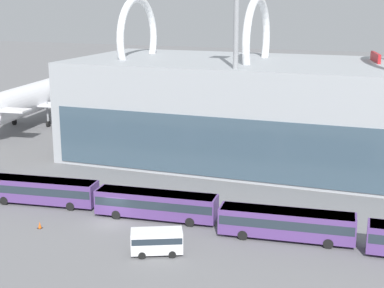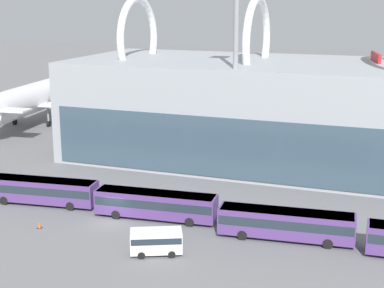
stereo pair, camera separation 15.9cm
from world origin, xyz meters
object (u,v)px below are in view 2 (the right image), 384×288
at_px(service_van_foreground, 156,240).
at_px(traffic_cone_1, 39,225).
at_px(airliner_at_gate_near, 33,98).
at_px(shuttle_bus_1, 41,189).
at_px(shuttle_bus_2, 156,203).
at_px(airliner_at_gate_far, 356,103).
at_px(floodlight_mast, 236,50).
at_px(shuttle_bus_3, 286,223).

relative_size(service_van_foreground, traffic_cone_1, 7.31).
height_order(airliner_at_gate_near, traffic_cone_1, airliner_at_gate_near).
bearing_deg(airliner_at_gate_near, shuttle_bus_1, -150.78).
xyz_separation_m(shuttle_bus_2, traffic_cone_1, (-10.38, -6.72, -1.43)).
bearing_deg(shuttle_bus_1, airliner_at_gate_far, 50.51).
height_order(airliner_at_gate_far, traffic_cone_1, airliner_at_gate_far).
distance_m(airliner_at_gate_far, shuttle_bus_2, 51.26).
distance_m(airliner_at_gate_far, floodlight_mast, 35.20).
relative_size(airliner_at_gate_far, service_van_foreground, 8.16).
relative_size(airliner_at_gate_far, floodlight_mast, 1.54).
relative_size(floodlight_mast, traffic_cone_1, 38.63).
distance_m(airliner_at_gate_near, traffic_cone_1, 53.69).
xyz_separation_m(shuttle_bus_1, shuttle_bus_2, (14.45, 0.28, 0.00)).
relative_size(shuttle_bus_2, service_van_foreground, 2.57).
bearing_deg(shuttle_bus_1, shuttle_bus_3, -7.75).
bearing_deg(airliner_at_gate_far, shuttle_bus_2, 148.41).
bearing_deg(airliner_at_gate_far, floodlight_mast, 144.63).
bearing_deg(traffic_cone_1, shuttle_bus_3, 13.62).
distance_m(airliner_at_gate_far, service_van_foreground, 58.28).
distance_m(airliner_at_gate_near, service_van_foreground, 63.93).
relative_size(airliner_at_gate_far, traffic_cone_1, 59.66).
relative_size(shuttle_bus_2, floodlight_mast, 0.49).
xyz_separation_m(shuttle_bus_1, floodlight_mast, (18.16, 17.84, 15.19)).
height_order(airliner_at_gate_near, airliner_at_gate_far, airliner_at_gate_far).
xyz_separation_m(shuttle_bus_3, service_van_foreground, (-10.76, -7.63, -0.40)).
xyz_separation_m(airliner_at_gate_near, shuttle_bus_2, (41.34, -36.89, -3.34)).
distance_m(floodlight_mast, traffic_cone_1, 32.63).
height_order(shuttle_bus_2, floodlight_mast, floodlight_mast).
relative_size(shuttle_bus_1, floodlight_mast, 0.49).
bearing_deg(airliner_at_gate_near, shuttle_bus_3, -130.63).
relative_size(airliner_at_gate_near, floodlight_mast, 1.47).
bearing_deg(traffic_cone_1, service_van_foreground, -6.52).
bearing_deg(shuttle_bus_2, airliner_at_gate_far, 66.03).
xyz_separation_m(airliner_at_gate_far, service_van_foreground, (-12.91, -56.66, -4.37)).
xyz_separation_m(airliner_at_gate_far, shuttle_bus_1, (-31.06, -48.61, -3.97)).
bearing_deg(airliner_at_gate_far, shuttle_bus_3, 164.86).
height_order(service_van_foreground, traffic_cone_1, service_van_foreground).
xyz_separation_m(shuttle_bus_1, service_van_foreground, (18.15, -8.05, -0.40)).
relative_size(airliner_at_gate_near, airliner_at_gate_far, 0.95).
height_order(airliner_at_gate_far, shuttle_bus_1, airliner_at_gate_far).
bearing_deg(airliner_at_gate_near, traffic_cone_1, -151.29).
relative_size(shuttle_bus_3, floodlight_mast, 0.49).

